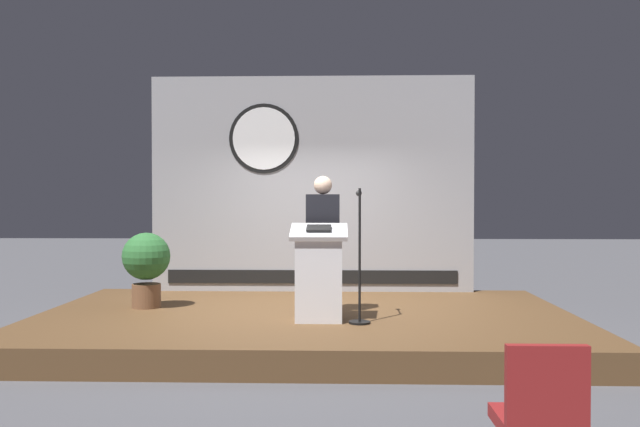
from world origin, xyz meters
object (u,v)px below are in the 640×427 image
potted_plant (146,262)px  speaker_person (323,243)px  podium (319,274)px  audience_chair_right (540,411)px  microphone_stand (359,276)px

potted_plant → speaker_person: bearing=-9.2°
podium → potted_plant: size_ratio=1.15×
speaker_person → audience_chair_right: size_ratio=1.85×
potted_plant → audience_chair_right: bearing=-52.0°
speaker_person → potted_plant: size_ratio=1.74×
potted_plant → audience_chair_right: (3.56, -4.55, -0.38)m
speaker_person → potted_plant: bearing=170.8°
podium → speaker_person: 0.58m
podium → speaker_person: speaker_person is taller
microphone_stand → potted_plant: 2.83m
podium → audience_chair_right: size_ratio=1.23×
podium → audience_chair_right: 3.95m
microphone_stand → audience_chair_right: bearing=-76.1°
podium → potted_plant: podium is taller
speaker_person → potted_plant: (-2.25, 0.36, -0.27)m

